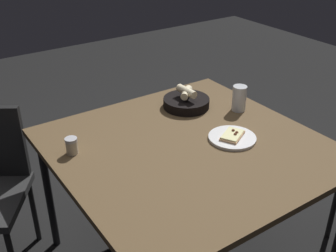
{
  "coord_description": "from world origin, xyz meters",
  "views": [
    {
      "loc": [
        1.32,
        -1.02,
        1.76
      ],
      "look_at": [
        -0.1,
        -0.05,
        0.82
      ],
      "focal_mm": 44.46,
      "sensor_mm": 36.0,
      "label": 1
    }
  ],
  "objects_px": {
    "dining_table": "(188,154)",
    "pepper_shaker": "(72,147)",
    "bread_basket": "(186,102)",
    "beer_glass": "(239,100)",
    "pizza_plate": "(232,137)"
  },
  "relations": [
    {
      "from": "bread_basket",
      "to": "beer_glass",
      "type": "height_order",
      "value": "beer_glass"
    },
    {
      "from": "bread_basket",
      "to": "pepper_shaker",
      "type": "xyz_separation_m",
      "value": [
        0.1,
        -0.71,
        0.0
      ]
    },
    {
      "from": "dining_table",
      "to": "bread_basket",
      "type": "xyz_separation_m",
      "value": [
        -0.33,
        0.23,
        0.09
      ]
    },
    {
      "from": "dining_table",
      "to": "pizza_plate",
      "type": "xyz_separation_m",
      "value": [
        0.07,
        0.2,
        0.06
      ]
    },
    {
      "from": "dining_table",
      "to": "beer_glass",
      "type": "bearing_deg",
      "value": 107.8
    },
    {
      "from": "pizza_plate",
      "to": "bread_basket",
      "type": "distance_m",
      "value": 0.41
    },
    {
      "from": "dining_table",
      "to": "pepper_shaker",
      "type": "bearing_deg",
      "value": -116.42
    },
    {
      "from": "pizza_plate",
      "to": "bread_basket",
      "type": "relative_size",
      "value": 0.9
    },
    {
      "from": "pizza_plate",
      "to": "beer_glass",
      "type": "relative_size",
      "value": 1.64
    },
    {
      "from": "dining_table",
      "to": "pizza_plate",
      "type": "height_order",
      "value": "pizza_plate"
    },
    {
      "from": "dining_table",
      "to": "pizza_plate",
      "type": "relative_size",
      "value": 5.23
    },
    {
      "from": "dining_table",
      "to": "beer_glass",
      "type": "height_order",
      "value": "beer_glass"
    },
    {
      "from": "dining_table",
      "to": "bread_basket",
      "type": "bearing_deg",
      "value": 144.98
    },
    {
      "from": "bread_basket",
      "to": "pizza_plate",
      "type": "bearing_deg",
      "value": -3.98
    },
    {
      "from": "pizza_plate",
      "to": "bread_basket",
      "type": "bearing_deg",
      "value": 176.02
    }
  ]
}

